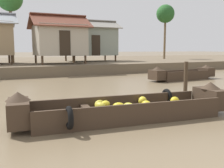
% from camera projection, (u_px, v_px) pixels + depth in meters
% --- Properties ---
extents(ground_plane, '(300.00, 300.00, 0.00)m').
position_uv_depth(ground_plane, '(68.00, 94.00, 10.59)').
color(ground_plane, '#726047').
extents(riverbank_strip, '(160.00, 20.00, 0.73)m').
position_uv_depth(riverbank_strip, '(21.00, 64.00, 25.47)').
color(riverbank_strip, brown).
rests_on(riverbank_strip, ground).
extents(banana_boat, '(5.97, 1.80, 0.89)m').
position_uv_depth(banana_boat, '(127.00, 109.00, 6.79)').
color(banana_boat, '#3D2D21').
rests_on(banana_boat, ground).
extents(fishing_skiff_distant, '(4.65, 1.15, 0.87)m').
position_uv_depth(fishing_skiff_distant, '(183.00, 74.00, 15.50)').
color(fishing_skiff_distant, '#3D2D21').
rests_on(fishing_skiff_distant, ground).
extents(stilt_house_mid_right, '(4.32, 3.68, 3.78)m').
position_uv_depth(stilt_house_mid_right, '(59.00, 39.00, 19.81)').
color(stilt_house_mid_right, '#4C3826').
rests_on(stilt_house_mid_right, riverbank_strip).
extents(stilt_house_right, '(5.17, 3.26, 3.81)m').
position_uv_depth(stilt_house_right, '(90.00, 40.00, 23.77)').
color(stilt_house_right, '#4C3826').
rests_on(stilt_house_right, riverbank_strip).
extents(palm_tree_near, '(2.03, 2.03, 6.09)m').
position_uv_depth(palm_tree_near, '(165.00, 15.00, 28.88)').
color(palm_tree_near, brown).
rests_on(palm_tree_near, riverbank_strip).
extents(mooring_post, '(0.14, 0.14, 1.42)m').
position_uv_depth(mooring_post, '(186.00, 81.00, 9.18)').
color(mooring_post, '#423323').
rests_on(mooring_post, ground).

